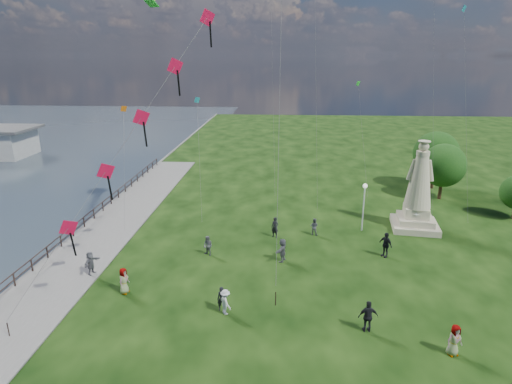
# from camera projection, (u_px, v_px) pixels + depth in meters

# --- Properties ---
(waterfront) EXTENTS (200.00, 200.00, 1.51)m
(waterfront) POSITION_uv_depth(u_px,v_px,m) (69.00, 254.00, 32.27)
(waterfront) COLOR #303F49
(waterfront) RESTS_ON ground
(statue) EXTENTS (4.23, 4.23, 7.66)m
(statue) POSITION_uv_depth(u_px,v_px,m) (418.00, 196.00, 36.17)
(statue) COLOR beige
(statue) RESTS_ON ground
(lamppost) EXTENTS (0.39, 0.39, 4.16)m
(lamppost) POSITION_uv_depth(u_px,v_px,m) (364.00, 197.00, 35.66)
(lamppost) COLOR silver
(lamppost) RESTS_ON ground
(tree_row) EXTENTS (8.63, 13.19, 6.42)m
(tree_row) POSITION_uv_depth(u_px,v_px,m) (448.00, 162.00, 44.63)
(tree_row) COLOR #382314
(tree_row) RESTS_ON ground
(person_0) EXTENTS (0.57, 0.40, 1.49)m
(person_0) POSITION_uv_depth(u_px,v_px,m) (222.00, 299.00, 24.87)
(person_0) COLOR black
(person_0) RESTS_ON ground
(person_1) EXTENTS (0.86, 0.77, 1.51)m
(person_1) POSITION_uv_depth(u_px,v_px,m) (208.00, 246.00, 31.79)
(person_1) COLOR #595960
(person_1) RESTS_ON ground
(person_2) EXTENTS (1.02, 1.10, 1.54)m
(person_2) POSITION_uv_depth(u_px,v_px,m) (225.00, 302.00, 24.51)
(person_2) COLOR silver
(person_2) RESTS_ON ground
(person_3) EXTENTS (1.12, 0.64, 1.84)m
(person_3) POSITION_uv_depth(u_px,v_px,m) (368.00, 316.00, 22.89)
(person_3) COLOR black
(person_3) RESTS_ON ground
(person_4) EXTENTS (0.94, 0.73, 1.68)m
(person_4) POSITION_uv_depth(u_px,v_px,m) (454.00, 340.00, 21.11)
(person_4) COLOR #595960
(person_4) RESTS_ON ground
(person_5) EXTENTS (0.98, 1.61, 1.62)m
(person_5) POSITION_uv_depth(u_px,v_px,m) (91.00, 264.00, 28.86)
(person_5) COLOR #595960
(person_5) RESTS_ON ground
(person_6) EXTENTS (0.73, 0.62, 1.71)m
(person_6) POSITION_uv_depth(u_px,v_px,m) (275.00, 227.00, 34.96)
(person_6) COLOR black
(person_6) RESTS_ON ground
(person_7) EXTENTS (0.81, 0.65, 1.45)m
(person_7) POSITION_uv_depth(u_px,v_px,m) (314.00, 227.00, 35.47)
(person_7) COLOR #595960
(person_7) RESTS_ON ground
(person_8) EXTENTS (1.20, 1.29, 1.81)m
(person_8) POSITION_uv_depth(u_px,v_px,m) (415.00, 221.00, 36.09)
(person_8) COLOR silver
(person_8) RESTS_ON ground
(person_9) EXTENTS (1.13, 1.25, 1.92)m
(person_9) POSITION_uv_depth(u_px,v_px,m) (386.00, 245.00, 31.52)
(person_9) COLOR black
(person_9) RESTS_ON ground
(person_10) EXTENTS (0.70, 0.93, 1.70)m
(person_10) POSITION_uv_depth(u_px,v_px,m) (124.00, 281.00, 26.66)
(person_10) COLOR #595960
(person_10) RESTS_ON ground
(person_11) EXTENTS (1.23, 1.76, 1.74)m
(person_11) POSITION_uv_depth(u_px,v_px,m) (282.00, 250.00, 30.84)
(person_11) COLOR #595960
(person_11) RESTS_ON ground
(red_kite_train) EXTENTS (10.04, 9.35, 16.94)m
(red_kite_train) POSITION_uv_depth(u_px,v_px,m) (138.00, 125.00, 24.41)
(red_kite_train) COLOR black
(red_kite_train) RESTS_ON ground
(small_kites) EXTENTS (31.11, 16.07, 26.75)m
(small_kites) POSITION_uv_depth(u_px,v_px,m) (316.00, 54.00, 40.25)
(small_kites) COLOR teal
(small_kites) RESTS_ON ground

